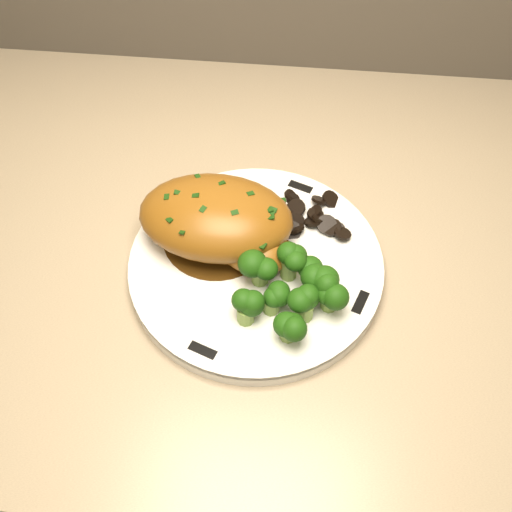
# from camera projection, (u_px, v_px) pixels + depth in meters

# --- Properties ---
(counter) EXTENTS (1.88, 0.64, 0.93)m
(counter) POSITION_uv_depth(u_px,v_px,m) (138.00, 379.00, 1.05)
(counter) COLOR brown
(counter) RESTS_ON ground
(plate) EXTENTS (0.29, 0.29, 0.02)m
(plate) POSITION_uv_depth(u_px,v_px,m) (256.00, 267.00, 0.68)
(plate) COLOR white
(plate) RESTS_ON counter
(rim_accent_0) EXTENTS (0.03, 0.02, 0.00)m
(rim_accent_0) POSITION_uv_depth(u_px,v_px,m) (300.00, 187.00, 0.73)
(rim_accent_0) COLOR black
(rim_accent_0) RESTS_ON plate
(rim_accent_1) EXTENTS (0.02, 0.03, 0.00)m
(rim_accent_1) POSITION_uv_depth(u_px,v_px,m) (161.00, 224.00, 0.70)
(rim_accent_1) COLOR black
(rim_accent_1) RESTS_ON plate
(rim_accent_2) EXTENTS (0.03, 0.02, 0.00)m
(rim_accent_2) POSITION_uv_depth(u_px,v_px,m) (203.00, 350.00, 0.61)
(rim_accent_2) COLOR black
(rim_accent_2) RESTS_ON plate
(rim_accent_3) EXTENTS (0.02, 0.03, 0.00)m
(rim_accent_3) POSITION_uv_depth(u_px,v_px,m) (360.00, 302.00, 0.64)
(rim_accent_3) COLOR black
(rim_accent_3) RESTS_ON plate
(gravy_pool) EXTENTS (0.12, 0.12, 0.00)m
(gravy_pool) POSITION_uv_depth(u_px,v_px,m) (217.00, 236.00, 0.69)
(gravy_pool) COLOR #3F260B
(gravy_pool) RESTS_ON plate
(chicken_breast) EXTENTS (0.17, 0.12, 0.06)m
(chicken_breast) POSITION_uv_depth(u_px,v_px,m) (221.00, 221.00, 0.66)
(chicken_breast) COLOR #925919
(chicken_breast) RESTS_ON plate
(mushroom_pile) EXTENTS (0.08, 0.06, 0.02)m
(mushroom_pile) POSITION_uv_depth(u_px,v_px,m) (305.00, 218.00, 0.70)
(mushroom_pile) COLOR black
(mushroom_pile) RESTS_ON plate
(broccoli_florets) EXTENTS (0.11, 0.10, 0.04)m
(broccoli_florets) POSITION_uv_depth(u_px,v_px,m) (289.00, 292.00, 0.62)
(broccoli_florets) COLOR olive
(broccoli_florets) RESTS_ON plate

